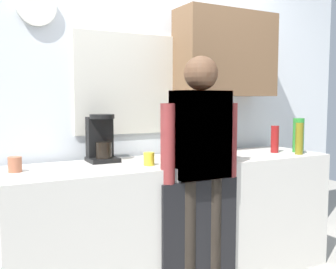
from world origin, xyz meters
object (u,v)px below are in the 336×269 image
object	(u,v)px
bottle_green_wine	(179,139)
coffee_maker	(101,140)
bottle_red_vinegar	(275,139)
person_at_sink	(200,158)
bottle_dark_sauce	(209,142)
bottle_clear_soda	(298,135)
person_guest	(200,158)
mixing_bowl	(179,150)
bottle_olive_oil	(299,139)
cup_yellow_cup	(149,159)
cup_terracotta_mug	(15,164)
bottle_amber_beer	(196,142)

from	to	relation	value
bottle_green_wine	coffee_maker	bearing A→B (deg)	161.51
bottle_red_vinegar	person_at_sink	world-z (taller)	person_at_sink
bottle_dark_sauce	bottle_clear_soda	bearing A→B (deg)	-20.92
bottle_green_wine	bottle_dark_sauce	xyz separation A→B (m)	(0.35, 0.14, -0.06)
coffee_maker	bottle_clear_soda	size ratio (longest dim) A/B	1.18
bottle_red_vinegar	person_guest	distance (m)	0.93
bottle_red_vinegar	mixing_bowl	xyz separation A→B (m)	(-0.75, 0.26, -0.07)
coffee_maker	mixing_bowl	xyz separation A→B (m)	(0.64, 0.02, -0.11)
bottle_clear_soda	person_guest	size ratio (longest dim) A/B	0.17
mixing_bowl	person_guest	distance (m)	0.54
bottle_red_vinegar	bottle_olive_oil	bearing A→B (deg)	-60.79
bottle_dark_sauce	mixing_bowl	size ratio (longest dim) A/B	0.82
bottle_dark_sauce	person_guest	size ratio (longest dim) A/B	0.11
bottle_dark_sauce	cup_yellow_cup	distance (m)	0.72
cup_yellow_cup	mixing_bowl	bearing A→B (deg)	38.48
bottle_clear_soda	person_guest	xyz separation A→B (m)	(-1.08, -0.19, -0.08)
bottle_olive_oil	bottle_dark_sauce	world-z (taller)	bottle_olive_oil
bottle_green_wine	mixing_bowl	xyz separation A→B (m)	(0.11, 0.20, -0.11)
person_at_sink	person_guest	bearing A→B (deg)	0.00
cup_terracotta_mug	person_at_sink	distance (m)	1.14
bottle_red_vinegar	person_guest	world-z (taller)	person_guest
bottle_olive_oil	cup_terracotta_mug	size ratio (longest dim) A/B	2.72
bottle_green_wine	person_at_sink	xyz separation A→B (m)	(-0.03, -0.32, -0.09)
cup_yellow_cup	bottle_olive_oil	bearing A→B (deg)	-4.36
bottle_olive_oil	bottle_red_vinegar	size ratio (longest dim) A/B	1.14
bottle_amber_beer	cup_terracotta_mug	size ratio (longest dim) A/B	2.50
coffee_maker	cup_terracotta_mug	bearing A→B (deg)	-165.62
bottle_olive_oil	person_guest	size ratio (longest dim) A/B	0.16
mixing_bowl	cup_yellow_cup	bearing A→B (deg)	-141.52
coffee_maker	person_at_sink	distance (m)	0.71
bottle_dark_sauce	person_guest	world-z (taller)	person_guest
bottle_red_vinegar	bottle_amber_beer	world-z (taller)	bottle_amber_beer
bottle_red_vinegar	mixing_bowl	world-z (taller)	bottle_red_vinegar
coffee_maker	person_guest	xyz separation A→B (m)	(0.50, -0.50, -0.09)
bottle_olive_oil	cup_yellow_cup	bearing A→B (deg)	175.64
bottle_green_wine	bottle_dark_sauce	bearing A→B (deg)	21.09
mixing_bowl	person_guest	size ratio (longest dim) A/B	0.14
bottle_red_vinegar	cup_terracotta_mug	size ratio (longest dim) A/B	2.39
coffee_maker	bottle_amber_beer	bearing A→B (deg)	-12.38
bottle_green_wine	bottle_red_vinegar	xyz separation A→B (m)	(0.86, -0.06, -0.04)
cup_terracotta_mug	person_at_sink	size ratio (longest dim) A/B	0.06
person_at_sink	coffee_maker	bearing A→B (deg)	134.98
bottle_dark_sauce	person_guest	distance (m)	0.60
bottle_green_wine	bottle_red_vinegar	distance (m)	0.86
bottle_green_wine	bottle_olive_oil	bearing A→B (deg)	-13.75
bottle_green_wine	mixing_bowl	size ratio (longest dim) A/B	1.36
bottle_olive_oil	mixing_bowl	distance (m)	0.95
bottle_dark_sauce	cup_yellow_cup	size ratio (longest dim) A/B	2.12
bottle_dark_sauce	cup_yellow_cup	xyz separation A→B (m)	(-0.66, -0.27, -0.05)
coffee_maker	cup_yellow_cup	xyz separation A→B (m)	(0.22, -0.31, -0.10)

